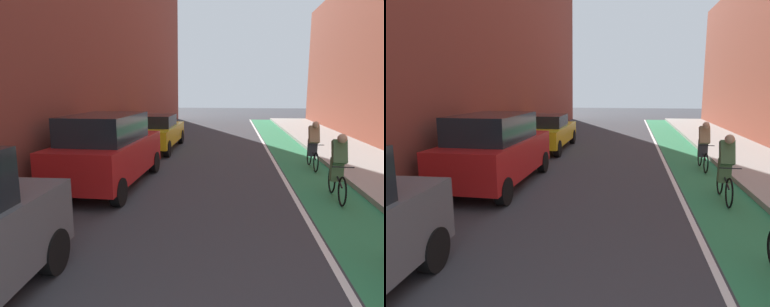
% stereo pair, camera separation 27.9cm
% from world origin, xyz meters
% --- Properties ---
extents(ground_plane, '(73.53, 73.53, 0.00)m').
position_xyz_m(ground_plane, '(0.00, 12.71, 0.00)').
color(ground_plane, '#38383D').
extents(bike_lane_paint, '(1.60, 33.42, 0.00)m').
position_xyz_m(bike_lane_paint, '(3.02, 14.71, 0.00)').
color(bike_lane_paint, '#2D8451').
rests_on(bike_lane_paint, ground).
extents(lane_divider_stripe, '(0.12, 33.42, 0.00)m').
position_xyz_m(lane_divider_stripe, '(2.12, 14.71, 0.00)').
color(lane_divider_stripe, white).
rests_on(lane_divider_stripe, ground).
extents(sidewalk_right, '(2.96, 33.42, 0.14)m').
position_xyz_m(sidewalk_right, '(5.30, 14.71, 0.07)').
color(sidewalk_right, '#A8A59E').
rests_on(sidewalk_right, ground).
extents(parked_suv_red, '(1.99, 4.45, 1.98)m').
position_xyz_m(parked_suv_red, '(-2.78, 9.93, 1.02)').
color(parked_suv_red, red).
rests_on(parked_suv_red, ground).
extents(parked_sedan_yellow_cab, '(1.97, 4.57, 1.53)m').
position_xyz_m(parked_sedan_yellow_cab, '(-2.77, 15.83, 0.79)').
color(parked_sedan_yellow_cab, yellow).
rests_on(parked_sedan_yellow_cab, ground).
extents(cyclist_mid, '(0.48, 1.73, 1.62)m').
position_xyz_m(cyclist_mid, '(3.10, 9.43, 0.81)').
color(cyclist_mid, black).
rests_on(cyclist_mid, ground).
extents(cyclist_trailing, '(0.48, 1.69, 1.60)m').
position_xyz_m(cyclist_trailing, '(3.26, 12.78, 0.85)').
color(cyclist_trailing, black).
rests_on(cyclist_trailing, ground).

